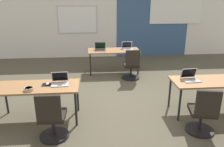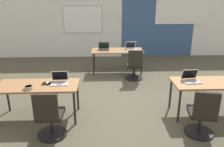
{
  "view_description": "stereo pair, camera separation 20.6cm",
  "coord_description": "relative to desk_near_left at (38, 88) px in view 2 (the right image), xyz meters",
  "views": [
    {
      "loc": [
        -0.67,
        -4.82,
        2.43
      ],
      "look_at": [
        -0.27,
        -0.26,
        0.81
      ],
      "focal_mm": 36.95,
      "sensor_mm": 36.0,
      "label": 1
    },
    {
      "loc": [
        -0.46,
        -4.84,
        2.43
      ],
      "look_at": [
        -0.27,
        -0.26,
        0.81
      ],
      "focal_mm": 36.95,
      "sensor_mm": 36.0,
      "label": 2
    }
  ],
  "objects": [
    {
      "name": "desk_near_right",
      "position": [
        3.5,
        0.0,
        0.0
      ],
      "size": [
        1.6,
        0.7,
        0.72
      ],
      "color": "olive",
      "rests_on": "ground"
    },
    {
      "name": "desk_near_left",
      "position": [
        0.0,
        0.0,
        0.0
      ],
      "size": [
        1.6,
        0.7,
        0.72
      ],
      "color": "olive",
      "rests_on": "ground"
    },
    {
      "name": "back_wall_assembly",
      "position": [
        1.8,
        4.8,
        0.75
      ],
      "size": [
        10.0,
        0.27,
        2.8
      ],
      "color": "silver",
      "rests_on": "ground"
    },
    {
      "name": "mouse_near_left_inner",
      "position": [
        0.19,
        0.05,
        0.08
      ],
      "size": [
        0.06,
        0.1,
        0.03
      ],
      "color": "silver",
      "rests_on": "mousepad_near_left_inner"
    },
    {
      "name": "ground_plane",
      "position": [
        1.75,
        0.6,
        -0.66
      ],
      "size": [
        24.0,
        24.0,
        0.0
      ],
      "color": "#4C4738"
    },
    {
      "name": "mousepad_near_left_inner",
      "position": [
        0.19,
        0.05,
        0.06
      ],
      "size": [
        0.22,
        0.19,
        0.0
      ],
      "color": "black",
      "rests_on": "desk_near_left"
    },
    {
      "name": "snack_bowl",
      "position": [
        -0.1,
        -0.2,
        0.1
      ],
      "size": [
        0.18,
        0.18,
        0.06
      ],
      "color": "tan",
      "rests_on": "desk_near_left"
    },
    {
      "name": "laptop_far_right",
      "position": [
        2.2,
        2.88,
        0.11
      ],
      "size": [
        0.34,
        0.31,
        0.23
      ],
      "rotation": [
        0.0,
        0.0,
        0.04
      ],
      "color": "silver",
      "rests_on": "desk_far_center"
    },
    {
      "name": "chair_near_left_inner",
      "position": [
        0.36,
        -0.72,
        -0.28
      ],
      "size": [
        0.52,
        0.54,
        0.92
      ],
      "rotation": [
        0.0,
        0.0,
        3.12
      ],
      "color": "black",
      "rests_on": "ground"
    },
    {
      "name": "laptop_far_left",
      "position": [
        1.33,
        2.82,
        0.11
      ],
      "size": [
        0.34,
        0.29,
        0.24
      ],
      "rotation": [
        0.0,
        0.0,
        -0.04
      ],
      "color": "#333338",
      "rests_on": "desk_far_center"
    },
    {
      "name": "chair_far_right",
      "position": [
        2.2,
        2.08,
        -0.28
      ],
      "size": [
        0.52,
        0.54,
        0.92
      ],
      "rotation": [
        0.0,
        0.0,
        3.14
      ],
      "color": "black",
      "rests_on": "ground"
    },
    {
      "name": "desk_far_center",
      "position": [
        1.75,
        2.8,
        0.0
      ],
      "size": [
        1.6,
        0.7,
        0.72
      ],
      "color": "olive",
      "rests_on": "ground"
    },
    {
      "name": "chair_near_right_inner",
      "position": [
        3.01,
        -0.77,
        -0.28
      ],
      "size": [
        0.52,
        0.57,
        0.92
      ],
      "rotation": [
        0.0,
        0.0,
        2.95
      ],
      "color": "black",
      "rests_on": "ground"
    },
    {
      "name": "laptop_near_right_inner",
      "position": [
        3.08,
        0.05,
        0.11
      ],
      "size": [
        0.35,
        0.33,
        0.23
      ],
      "rotation": [
        0.0,
        0.0,
        0.08
      ],
      "color": "#9E9EA3",
      "rests_on": "desk_near_right"
    },
    {
      "name": "laptop_near_left_inner",
      "position": [
        0.43,
        0.07,
        0.11
      ],
      "size": [
        0.34,
        0.32,
        0.23
      ],
      "rotation": [
        0.0,
        0.0,
        0.05
      ],
      "color": "#B7B7BC",
      "rests_on": "desk_near_left"
    }
  ]
}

